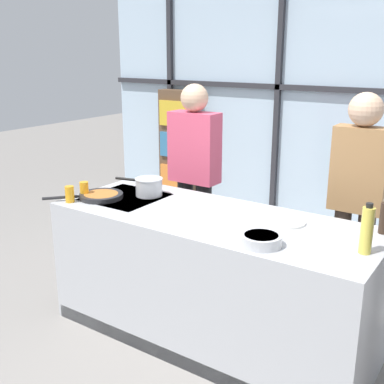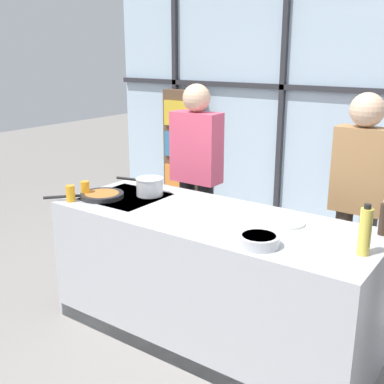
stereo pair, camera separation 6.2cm
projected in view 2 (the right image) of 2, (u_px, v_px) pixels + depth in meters
The scene contains 14 objects.
ground_plane at pixel (210, 335), 3.41m from camera, with size 18.00×18.00×0.00m, color gray.
back_window_wall at pixel (350, 103), 5.12m from camera, with size 6.40×0.10×2.80m.
bookshelf at pixel (182, 146), 6.33m from camera, with size 0.51×0.19×1.46m.
demo_island at pixel (210, 278), 3.28m from camera, with size 2.19×0.84×0.90m.
spectator_far_left at pixel (196, 169), 4.18m from camera, with size 0.44×0.23×1.68m.
spectator_center_left at pixel (359, 193), 3.40m from camera, with size 0.38×0.23×1.68m.
frying_pan at pixel (101, 195), 3.54m from camera, with size 0.44×0.48×0.04m.
saucepan at pixel (149, 186), 3.58m from camera, with size 0.38×0.21×0.13m.
white_plate at pixel (286, 223), 3.01m from camera, with size 0.24×0.24×0.01m, color white.
mixing_bowl at pixel (259, 240), 2.66m from camera, with size 0.23×0.23×0.06m.
oil_bottle at pixel (365, 231), 2.52m from camera, with size 0.07×0.07×0.28m.
pepper_grinder at pixel (384, 218), 2.81m from camera, with size 0.06×0.06×0.22m.
juice_glass_near at pixel (70, 193), 3.44m from camera, with size 0.06×0.06×0.12m, color orange.
juice_glass_far at pixel (85, 189), 3.55m from camera, with size 0.06×0.06×0.12m, color orange.
Camera 2 is at (1.62, -2.50, 1.95)m, focal length 45.00 mm.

